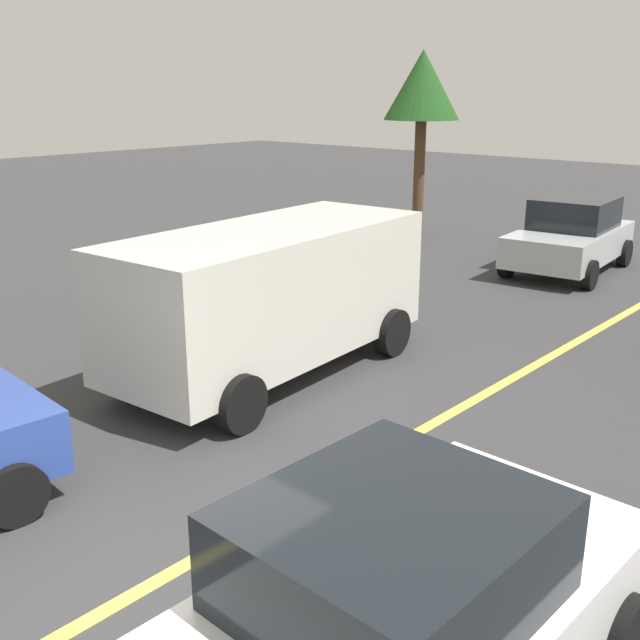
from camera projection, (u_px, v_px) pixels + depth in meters
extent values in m
plane|color=#38383A|center=(123.00, 601.00, 6.28)|extent=(80.00, 80.00, 0.00)
cube|color=#E0D14C|center=(351.00, 471.00, 8.41)|extent=(28.00, 0.16, 0.01)
cube|color=silver|center=(271.00, 290.00, 10.92)|extent=(5.35, 2.42, 1.82)
cube|color=black|center=(160.00, 294.00, 9.22)|extent=(0.31, 1.85, 0.80)
cylinder|color=black|center=(240.00, 403.00, 9.27)|extent=(0.78, 0.32, 0.76)
cylinder|color=black|center=(134.00, 368.00, 10.43)|extent=(0.78, 0.32, 0.76)
cylinder|color=black|center=(392.00, 332.00, 11.96)|extent=(0.78, 0.32, 0.76)
cylinder|color=black|center=(294.00, 310.00, 13.12)|extent=(0.78, 0.32, 0.76)
cube|color=white|center=(408.00, 626.00, 5.04)|extent=(3.96, 1.99, 0.67)
cube|color=black|center=(393.00, 552.00, 4.70)|extent=(1.92, 1.71, 0.67)
cylinder|color=black|center=(411.00, 533.00, 6.68)|extent=(0.64, 0.23, 0.64)
cylinder|color=black|center=(621.00, 634.00, 5.44)|extent=(0.64, 0.23, 0.64)
cube|color=#B7BABF|center=(569.00, 243.00, 17.31)|extent=(4.13, 2.23, 0.69)
cube|color=black|center=(575.00, 213.00, 17.26)|extent=(2.06, 1.80, 0.69)
cylinder|color=black|center=(589.00, 275.00, 15.85)|extent=(0.66, 0.28, 0.64)
cylinder|color=black|center=(507.00, 263.00, 16.89)|extent=(0.66, 0.28, 0.64)
cylinder|color=black|center=(625.00, 253.00, 17.94)|extent=(0.66, 0.28, 0.64)
cylinder|color=black|center=(549.00, 244.00, 18.97)|extent=(0.66, 0.28, 0.64)
cylinder|color=black|center=(15.00, 494.00, 7.32)|extent=(0.65, 0.27, 0.64)
cylinder|color=#513823|center=(419.00, 179.00, 21.17)|extent=(0.31, 0.31, 3.25)
cone|color=#1E4C1C|center=(422.00, 85.00, 20.41)|extent=(2.08, 2.08, 1.85)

